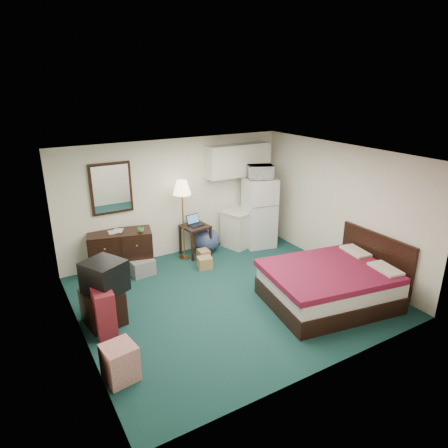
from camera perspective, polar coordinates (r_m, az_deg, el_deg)
floor at (r=7.20m, az=0.91°, el=-10.28°), size 5.00×4.50×0.01m
ceiling at (r=6.32m, az=1.03°, el=9.72°), size 5.00×4.50×0.01m
walls at (r=6.66m, az=0.96°, el=-0.94°), size 5.01×4.51×2.50m
mirror at (r=8.01m, az=-15.83°, el=4.92°), size 0.80×0.06×1.00m
upper_cabinets at (r=8.91m, az=2.04°, el=9.10°), size 1.50×0.35×0.70m
headboard at (r=7.77m, az=20.81°, el=-4.75°), size 0.06×1.56×1.00m
dresser at (r=8.19m, az=-14.50°, el=-3.81°), size 1.31×0.83×0.83m
floor_lamp at (r=8.37m, az=-5.87°, el=0.50°), size 0.41×0.41×1.71m
desk at (r=8.69m, az=-4.12°, el=-2.31°), size 0.60×0.60×0.68m
exercise_ball at (r=8.86m, az=-2.48°, el=-2.27°), size 0.65×0.65×0.55m
kitchen_counter at (r=9.17m, az=2.32°, el=-0.61°), size 0.88×0.77×0.81m
fridge at (r=9.07m, az=5.06°, el=1.66°), size 0.77×0.77×1.58m
bed at (r=7.08m, az=14.71°, el=-8.52°), size 2.26×1.89×0.65m
tv_stand at (r=6.65m, az=-16.87°, el=-11.26°), size 0.62×0.66×0.55m
suitcase at (r=6.34m, az=-16.76°, el=-11.93°), size 0.30×0.46×0.72m
retail_box at (r=5.51m, az=-14.64°, el=-18.58°), size 0.44×0.44×0.49m
file_bin at (r=8.03m, az=-11.59°, el=-6.08°), size 0.47×0.38×0.31m
cardboard_box_a at (r=8.15m, az=-2.75°, el=-5.55°), size 0.32×0.29×0.24m
cardboard_box_b at (r=8.44m, az=-2.93°, el=-4.53°), size 0.23×0.27×0.26m
laptop at (r=8.54m, az=-4.02°, el=0.49°), size 0.36×0.31×0.22m
crt_tv at (r=6.39m, az=-16.73°, el=-7.20°), size 0.75×0.76×0.50m
microwave at (r=8.78m, az=5.19°, el=7.62°), size 0.62×0.48×0.37m
book_a at (r=7.98m, az=-16.27°, el=-0.58°), size 0.15×0.03×0.21m
book_b at (r=8.04m, az=-15.59°, el=-0.26°), size 0.17×0.10×0.24m
mug at (r=7.90m, az=-11.84°, el=-0.73°), size 0.16×0.14×0.13m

